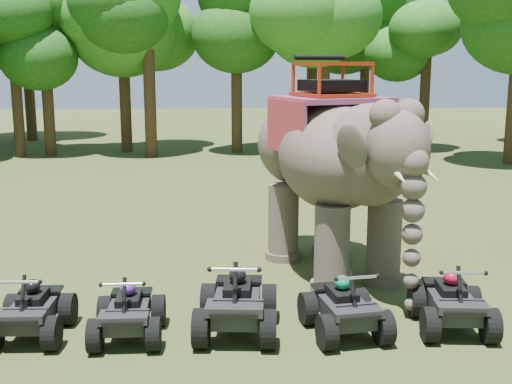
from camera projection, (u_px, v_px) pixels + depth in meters
ground at (259, 300)px, 12.44m from camera, size 110.00×110.00×0.00m
elephant at (332, 167)px, 13.80m from camera, size 4.14×6.04×4.66m
atv_0 at (31, 303)px, 10.65m from camera, size 1.19×1.61×1.18m
atv_1 at (128, 305)px, 10.61m from camera, size 1.17×1.58×1.16m
atv_2 at (237, 295)px, 10.80m from camera, size 1.49×1.94×1.36m
atv_3 at (345, 300)px, 10.77m from camera, size 1.44×1.81×1.21m
atv_4 at (453, 295)px, 10.97m from camera, size 1.35×1.76×1.23m
tree_0 at (237, 67)px, 32.60m from camera, size 6.09×6.09×8.70m
tree_1 at (324, 65)px, 31.51m from camera, size 6.24×6.24×8.92m
tree_2 at (426, 78)px, 33.33m from camera, size 5.31×5.31×7.59m
tree_25 at (46, 71)px, 31.37m from camera, size 5.84×5.84×8.35m
tree_26 at (149, 60)px, 30.91m from camera, size 6.61×6.61×9.44m
tree_29 at (27, 54)px, 37.68m from camera, size 7.11×7.11×10.15m
tree_30 at (16, 81)px, 31.01m from camera, size 5.15×5.15×7.35m
tree_31 at (365, 66)px, 38.60m from camera, size 6.18×6.18×8.83m
tree_36 at (124, 62)px, 32.96m from camera, size 6.48×6.48×9.26m
tree_37 at (312, 48)px, 37.10m from camera, size 7.59×7.59×10.84m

